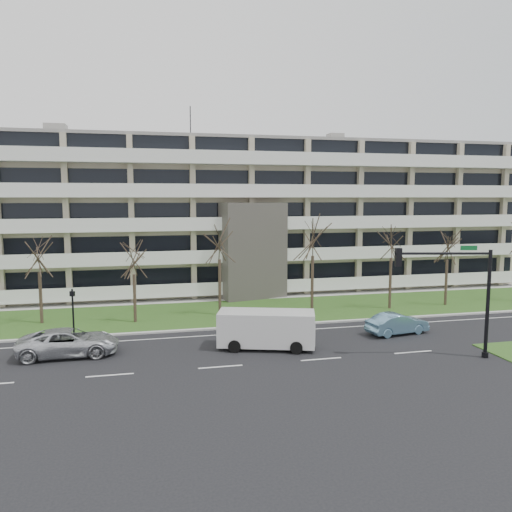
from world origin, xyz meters
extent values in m
plane|color=black|center=(0.00, 0.00, 0.00)|extent=(160.00, 160.00, 0.00)
cube|color=#31521B|center=(0.00, 13.00, 0.03)|extent=(90.00, 10.00, 0.06)
cube|color=#B2B2AD|center=(0.00, 8.00, 0.06)|extent=(90.00, 0.35, 0.12)
cube|color=#B2B2AD|center=(0.00, 18.50, 0.04)|extent=(90.00, 2.00, 0.08)
cube|color=white|center=(0.00, 6.50, 0.01)|extent=(90.00, 0.12, 0.01)
cube|color=#B1A68A|center=(0.00, 25.50, 7.50)|extent=(60.00, 12.00, 15.00)
cube|color=gray|center=(0.00, 25.50, 15.15)|extent=(60.50, 12.50, 0.30)
cube|color=#4C4742|center=(0.00, 18.50, 4.50)|extent=(6.39, 3.69, 9.00)
cube|color=black|center=(0.00, 18.30, 2.00)|extent=(4.92, 1.19, 3.50)
cube|color=gray|center=(-18.00, 25.50, 15.90)|extent=(2.00, 2.00, 1.20)
cylinder|color=black|center=(-5.00, 25.50, 17.00)|extent=(0.10, 0.10, 3.50)
cube|color=black|center=(0.00, 19.48, 2.10)|extent=(58.00, 0.10, 1.80)
cube|color=white|center=(0.00, 18.80, 0.60)|extent=(58.00, 1.40, 0.22)
cube|color=white|center=(0.00, 18.15, 1.20)|extent=(58.00, 0.08, 1.00)
cube|color=black|center=(0.00, 19.48, 5.10)|extent=(58.00, 0.10, 1.80)
cube|color=white|center=(0.00, 18.80, 3.60)|extent=(58.00, 1.40, 0.22)
cube|color=white|center=(0.00, 18.15, 4.20)|extent=(58.00, 0.08, 1.00)
cube|color=black|center=(0.00, 19.48, 8.10)|extent=(58.00, 0.10, 1.80)
cube|color=white|center=(0.00, 18.80, 6.60)|extent=(58.00, 1.40, 0.22)
cube|color=white|center=(0.00, 18.15, 7.20)|extent=(58.00, 0.08, 1.00)
cube|color=black|center=(0.00, 19.48, 11.10)|extent=(58.00, 0.10, 1.80)
cube|color=white|center=(0.00, 18.80, 9.60)|extent=(58.00, 1.40, 0.22)
cube|color=white|center=(0.00, 18.15, 10.20)|extent=(58.00, 0.08, 1.00)
cube|color=black|center=(0.00, 19.48, 14.10)|extent=(58.00, 0.10, 1.80)
cube|color=white|center=(0.00, 18.80, 12.60)|extent=(58.00, 1.40, 0.22)
cube|color=white|center=(0.00, 18.15, 13.20)|extent=(58.00, 0.08, 1.00)
imported|color=silver|center=(-14.59, 4.06, 0.81)|extent=(5.88, 2.75, 1.63)
imported|color=#6B9BBA|center=(7.09, 4.02, 0.73)|extent=(4.64, 2.28, 1.46)
cube|color=silver|center=(-2.61, 2.90, 1.28)|extent=(6.41, 3.93, 2.12)
cube|color=black|center=(-2.61, 2.90, 1.90)|extent=(5.94, 3.64, 0.78)
cube|color=silver|center=(0.10, 2.05, 1.12)|extent=(1.01, 2.14, 1.34)
cylinder|color=black|center=(-4.76, 2.40, 0.39)|extent=(0.83, 0.50, 0.78)
cylinder|color=black|center=(-4.09, 4.53, 0.39)|extent=(0.83, 0.50, 0.78)
cylinder|color=black|center=(-1.14, 1.27, 0.39)|extent=(0.83, 0.50, 0.78)
cylinder|color=black|center=(-0.47, 3.40, 0.39)|extent=(0.83, 0.50, 0.78)
cylinder|color=black|center=(9.65, -1.86, 0.16)|extent=(0.39, 0.39, 0.32)
cylinder|color=black|center=(9.65, -1.86, 3.23)|extent=(0.22, 0.22, 6.46)
cylinder|color=black|center=(6.91, -1.27, 6.25)|extent=(5.50, 1.34, 0.15)
cube|color=black|center=(4.38, -0.72, 6.03)|extent=(0.41, 0.41, 1.08)
sphere|color=red|center=(4.38, -0.72, 6.37)|extent=(0.22, 0.22, 0.22)
sphere|color=orange|center=(4.38, -0.72, 6.03)|extent=(0.22, 0.22, 0.22)
sphere|color=green|center=(4.38, -0.72, 5.69)|extent=(0.22, 0.22, 0.22)
cube|color=#0C5926|center=(8.38, -1.59, 6.57)|extent=(0.96, 0.25, 0.27)
cylinder|color=black|center=(-14.91, 8.85, 1.61)|extent=(0.13, 0.13, 3.22)
cube|color=black|center=(-14.91, 8.85, 2.90)|extent=(0.36, 0.31, 0.34)
sphere|color=red|center=(-14.91, 8.85, 2.90)|extent=(0.15, 0.15, 0.15)
cylinder|color=#382B21|center=(-17.67, 12.59, 1.96)|extent=(0.24, 0.24, 3.92)
cylinder|color=#382B21|center=(-10.79, 11.35, 1.86)|extent=(0.24, 0.24, 3.72)
cylinder|color=#382B21|center=(-4.13, 12.25, 2.28)|extent=(0.24, 0.24, 4.56)
cylinder|color=#382B21|center=(3.38, 11.34, 2.37)|extent=(0.24, 0.24, 4.75)
cylinder|color=#382B21|center=(10.37, 11.33, 2.20)|extent=(0.24, 0.24, 4.39)
cylinder|color=#382B21|center=(15.86, 11.53, 2.02)|extent=(0.24, 0.24, 4.04)
camera|label=1|loc=(-10.10, -26.90, 9.49)|focal=35.00mm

